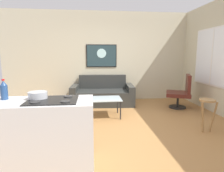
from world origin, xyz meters
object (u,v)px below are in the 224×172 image
(mixing_bowl, at_px, (38,96))
(armchair, at_px, (181,92))
(bar_stool, at_px, (207,107))
(wall_painting, at_px, (102,56))
(coffee_table, at_px, (102,100))
(soda_bottle_2, at_px, (4,90))
(couch, at_px, (103,95))

(mixing_bowl, bearing_deg, armchair, 37.88)
(bar_stool, relative_size, wall_painting, 0.66)
(bar_stool, xyz_separation_m, mixing_bowl, (-2.84, -0.83, 0.47))
(coffee_table, bearing_deg, soda_bottle_2, -125.10)
(armchair, distance_m, mixing_bowl, 3.99)
(coffee_table, distance_m, wall_painting, 1.98)
(armchair, xyz_separation_m, soda_bottle_2, (-3.53, -2.40, 0.57))
(coffee_table, height_order, bar_stool, bar_stool)
(couch, height_order, wall_painting, wall_painting)
(coffee_table, relative_size, mixing_bowl, 3.77)
(couch, relative_size, armchair, 2.00)
(coffee_table, bearing_deg, armchair, 12.82)
(bar_stool, height_order, wall_painting, wall_painting)
(soda_bottle_2, bearing_deg, coffee_table, 54.90)
(bar_stool, bearing_deg, couch, 128.72)
(armchair, height_order, mixing_bowl, mixing_bowl)
(couch, distance_m, coffee_table, 1.21)
(couch, relative_size, soda_bottle_2, 7.19)
(bar_stool, distance_m, wall_painting, 3.48)
(soda_bottle_2, distance_m, mixing_bowl, 0.42)
(armchair, bearing_deg, mixing_bowl, -142.12)
(couch, height_order, armchair, armchair)
(soda_bottle_2, bearing_deg, armchair, 34.18)
(couch, bearing_deg, bar_stool, -51.28)
(armchair, height_order, soda_bottle_2, soda_bottle_2)
(couch, distance_m, soda_bottle_2, 3.49)
(coffee_table, height_order, wall_painting, wall_painting)
(mixing_bowl, xyz_separation_m, wall_painting, (1.00, 3.62, 0.48))
(soda_bottle_2, relative_size, wall_painting, 0.27)
(mixing_bowl, distance_m, wall_painting, 3.79)
(couch, bearing_deg, mixing_bowl, -107.70)
(couch, xyz_separation_m, mixing_bowl, (-1.00, -3.13, 0.67))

